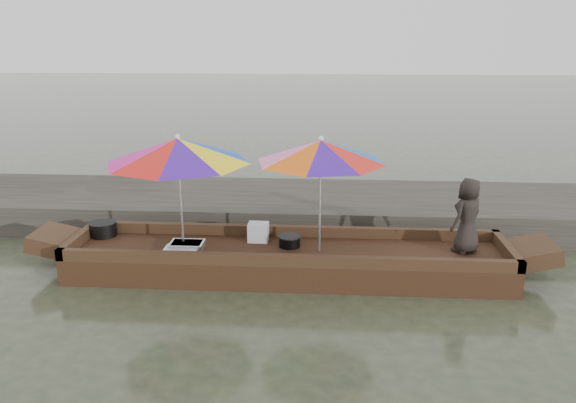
# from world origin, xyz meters

# --- Properties ---
(water) EXTENTS (80.00, 80.00, 0.00)m
(water) POSITION_xyz_m (0.00, 0.00, 0.00)
(water) COLOR #2E3522
(water) RESTS_ON ground
(dock) EXTENTS (22.00, 2.20, 0.50)m
(dock) POSITION_xyz_m (0.00, 2.20, 0.25)
(dock) COLOR #2D2B26
(dock) RESTS_ON ground
(boat_hull) EXTENTS (5.87, 1.20, 0.35)m
(boat_hull) POSITION_xyz_m (0.00, 0.00, 0.17)
(boat_hull) COLOR black
(boat_hull) RESTS_ON water
(cooking_pot) EXTENTS (0.38, 0.38, 0.20)m
(cooking_pot) POSITION_xyz_m (-2.68, 0.37, 0.45)
(cooking_pot) COLOR black
(cooking_pot) RESTS_ON boat_hull
(tray_crayfish) EXTENTS (0.45, 0.31, 0.09)m
(tray_crayfish) POSITION_xyz_m (-1.36, -0.05, 0.39)
(tray_crayfish) COLOR silver
(tray_crayfish) RESTS_ON boat_hull
(tray_scallop) EXTENTS (0.46, 0.32, 0.06)m
(tray_scallop) POSITION_xyz_m (-1.41, -0.19, 0.38)
(tray_scallop) COLOR silver
(tray_scallop) RESTS_ON boat_hull
(charcoal_grill) EXTENTS (0.29, 0.29, 0.14)m
(charcoal_grill) POSITION_xyz_m (0.02, 0.13, 0.42)
(charcoal_grill) COLOR black
(charcoal_grill) RESTS_ON boat_hull
(supply_bag) EXTENTS (0.28, 0.23, 0.26)m
(supply_bag) POSITION_xyz_m (-0.43, 0.32, 0.48)
(supply_bag) COLOR silver
(supply_bag) RESTS_ON boat_hull
(vendor) EXTENTS (0.59, 0.57, 1.02)m
(vendor) POSITION_xyz_m (2.36, 0.11, 0.86)
(vendor) COLOR black
(vendor) RESTS_ON boat_hull
(umbrella_bow) EXTENTS (1.93, 1.93, 1.55)m
(umbrella_bow) POSITION_xyz_m (-1.42, 0.00, 1.12)
(umbrella_bow) COLOR blue
(umbrella_bow) RESTS_ON boat_hull
(umbrella_stern) EXTENTS (1.97, 1.97, 1.55)m
(umbrella_stern) POSITION_xyz_m (0.43, 0.00, 1.12)
(umbrella_stern) COLOR blue
(umbrella_stern) RESTS_ON boat_hull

